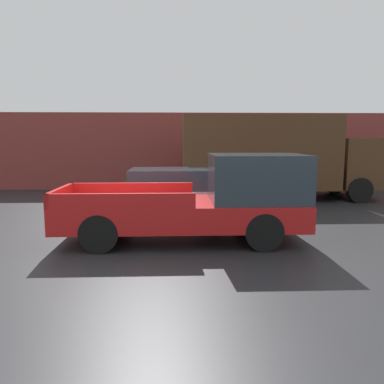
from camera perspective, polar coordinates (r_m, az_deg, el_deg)
The scene contains 5 objects.
ground_plane at distance 8.70m, azimuth -10.53°, elevation -7.87°, with size 60.00×60.00×0.00m, color #232326.
building_wall at distance 17.71m, azimuth -6.32°, elevation 6.20°, with size 28.00×0.15×3.55m.
pickup_truck at distance 8.68m, azimuth 2.35°, elevation -1.29°, with size 5.62×1.96×2.02m.
car at distance 11.36m, azimuth -3.74°, elevation -0.06°, with size 4.41×1.89×1.47m.
delivery_truck at distance 15.17m, azimuth 12.33°, elevation 5.62°, with size 7.72×2.55×3.25m.
Camera 1 is at (1.26, -8.27, 2.39)m, focal length 35.00 mm.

